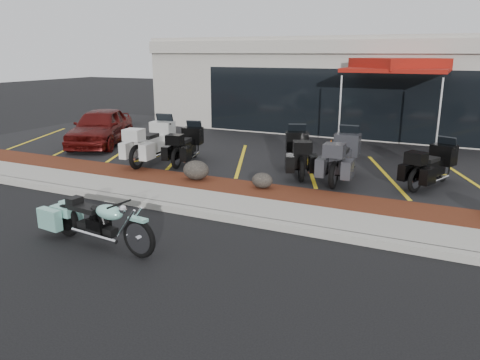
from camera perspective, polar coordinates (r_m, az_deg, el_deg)
The scene contains 17 objects.
ground at distance 8.95m, azimuth -2.68°, elevation -6.99°, with size 90.00×90.00×0.00m, color black.
curb at distance 9.67m, azimuth -0.14°, elevation -4.77°, with size 24.00×0.25×0.15m, color gray.
sidewalk at distance 10.26m, azimuth 1.57°, elevation -3.56°, with size 24.00×1.20×0.15m, color gray.
mulch_bed at distance 11.31m, azimuth 4.07°, elevation -1.75°, with size 24.00×1.20×0.16m, color #36180C.
upper_lot at distance 16.31m, azimuth 11.17°, elevation 3.28°, with size 26.00×9.60×0.15m, color black.
dealership_building at distance 22.13m, azimuth 15.72°, elevation 11.16°, with size 18.00×8.16×4.00m.
boulder_left at distance 12.31m, azimuth -5.39°, elevation 1.22°, with size 0.71×0.59×0.50m, color black.
boulder_mid at distance 11.51m, azimuth 2.73°, elevation -0.04°, with size 0.53×0.44×0.38m, color black.
hero_cruiser at distance 8.09m, azimuth -12.24°, elevation -6.26°, with size 2.65×0.67×0.93m, color #7DC3B3, non-canonical shape.
touring_white at distance 15.07m, azimuth -9.13°, elevation 5.39°, with size 2.39×0.91×1.39m, color silver, non-canonical shape.
touring_black_front at distance 14.81m, azimuth -5.61°, elevation 4.95°, with size 2.06×0.78×1.20m, color black, non-canonical shape.
touring_black_mid at distance 13.60m, azimuth 6.90°, elevation 4.17°, with size 2.21×0.84×1.28m, color black, non-canonical shape.
touring_grey at distance 13.17m, azimuth 13.02°, elevation 3.67°, with size 2.32×0.89×1.35m, color #2F3035, non-canonical shape.
touring_black_rear at distance 13.11m, azimuth 23.70°, elevation 2.33°, with size 2.03×0.78×1.18m, color black, non-canonical shape.
parked_car at distance 17.56m, azimuth -16.66°, elevation 6.22°, with size 1.56×3.88×1.32m, color #460B0A.
traffic_cone at distance 15.79m, azimuth 11.02°, elevation 4.05°, with size 0.31×0.31×0.47m, color #FD5A08.
popup_canopy at distance 17.16m, azimuth 18.71°, elevation 12.97°, with size 3.98×3.98×3.05m.
Camera 1 is at (3.97, -7.26, 3.39)m, focal length 35.00 mm.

